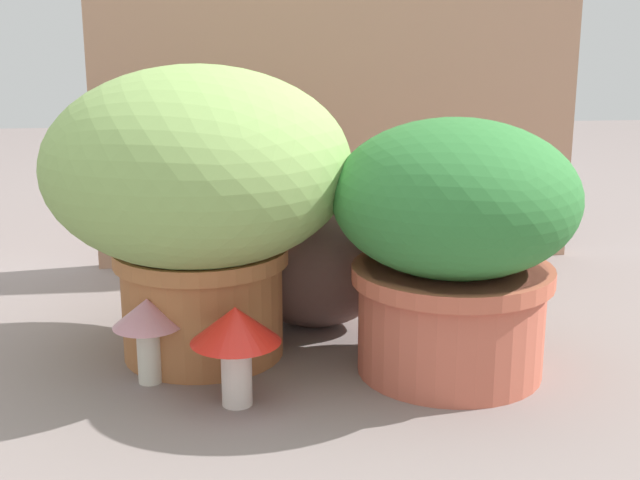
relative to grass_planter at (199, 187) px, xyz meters
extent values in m
plane|color=gray|center=(0.18, -0.07, -0.27)|extent=(6.00, 6.00, 0.00)
cube|color=tan|center=(0.28, 0.51, 0.16)|extent=(1.02, 0.03, 0.86)
cylinder|color=#AC693C|center=(0.00, 0.00, -0.18)|extent=(0.25, 0.25, 0.17)
cylinder|color=#B26E40|center=(0.00, 0.00, -0.11)|extent=(0.27, 0.27, 0.02)
ellipsoid|color=#88AE5B|center=(0.00, 0.00, 0.03)|extent=(0.46, 0.46, 0.30)
cylinder|color=#C35F49|center=(0.37, -0.11, -0.19)|extent=(0.27, 0.27, 0.16)
cylinder|color=#C35E45|center=(0.37, -0.11, -0.12)|extent=(0.30, 0.30, 0.02)
ellipsoid|color=#307534|center=(0.37, -0.11, 0.00)|extent=(0.36, 0.36, 0.23)
ellipsoid|color=brown|center=(0.18, 0.11, -0.16)|extent=(0.29, 0.22, 0.22)
ellipsoid|color=gray|center=(0.28, 0.08, -0.17)|extent=(0.09, 0.11, 0.11)
sphere|color=brown|center=(0.29, 0.08, -0.04)|extent=(0.13, 0.13, 0.11)
cone|color=brown|center=(0.30, 0.11, 0.02)|extent=(0.04, 0.04, 0.04)
cone|color=brown|center=(0.29, 0.05, 0.02)|extent=(0.04, 0.04, 0.04)
cylinder|color=brown|center=(0.08, 0.17, -0.24)|extent=(0.19, 0.08, 0.07)
cylinder|color=silver|center=(0.05, -0.19, -0.22)|extent=(0.04, 0.04, 0.09)
cone|color=red|center=(0.05, -0.19, -0.15)|extent=(0.12, 0.12, 0.05)
cylinder|color=silver|center=(-0.08, -0.10, -0.22)|extent=(0.03, 0.03, 0.09)
cone|color=pink|center=(-0.08, -0.10, -0.16)|extent=(0.10, 0.10, 0.04)
camera|label=1|loc=(0.04, -1.29, 0.25)|focal=48.53mm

